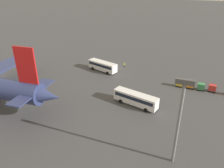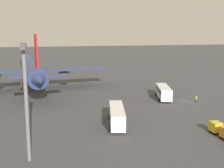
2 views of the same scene
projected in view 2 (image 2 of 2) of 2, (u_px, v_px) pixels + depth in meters
name	position (u px, v px, depth m)	size (l,w,h in m)	color
ground_plane	(187.00, 101.00, 71.40)	(600.00, 600.00, 0.00)	#424244
airplane	(31.00, 68.00, 86.27)	(56.05, 48.71, 16.89)	navy
shuttle_bus_near	(164.00, 91.00, 73.72)	(11.21, 5.78, 3.30)	white
shuttle_bus_far	(117.00, 115.00, 52.90)	(11.93, 5.20, 3.30)	white
worker_person	(196.00, 99.00, 69.90)	(0.38, 0.38, 1.74)	#1E1E2D
cargo_cart_yellow	(216.00, 127.00, 48.32)	(2.00, 1.69, 2.06)	#38383D
light_pole	(26.00, 90.00, 36.51)	(2.80, 0.70, 15.88)	slate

